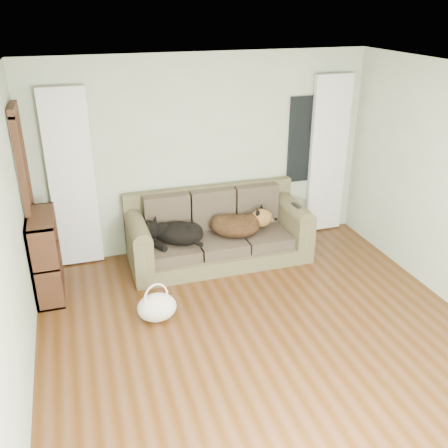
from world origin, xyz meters
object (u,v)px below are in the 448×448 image
object	(u,v)px
dog_black_lab	(175,233)
bookshelf	(46,255)
tote_bag	(157,307)
dog_shepherd	(238,225)
sofa	(219,229)

from	to	relation	value
dog_black_lab	bookshelf	distance (m)	1.56
tote_bag	bookshelf	xyz separation A→B (m)	(-1.10, 0.91, 0.34)
dog_shepherd	tote_bag	distance (m)	1.71
dog_shepherd	tote_bag	size ratio (longest dim) A/B	1.60
dog_black_lab	tote_bag	xyz separation A→B (m)	(-0.45, -1.09, -0.32)
sofa	bookshelf	bearing A→B (deg)	-174.56
sofa	dog_shepherd	bearing A→B (deg)	-8.67
tote_bag	bookshelf	world-z (taller)	bookshelf
bookshelf	dog_shepherd	bearing A→B (deg)	5.84
dog_black_lab	tote_bag	size ratio (longest dim) A/B	1.52
dog_shepherd	tote_bag	xyz separation A→B (m)	(-1.28, -1.07, -0.33)
bookshelf	tote_bag	bearing A→B (deg)	-37.75
sofa	dog_shepherd	world-z (taller)	sofa
tote_bag	dog_black_lab	bearing A→B (deg)	67.30
tote_bag	bookshelf	size ratio (longest dim) A/B	0.43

